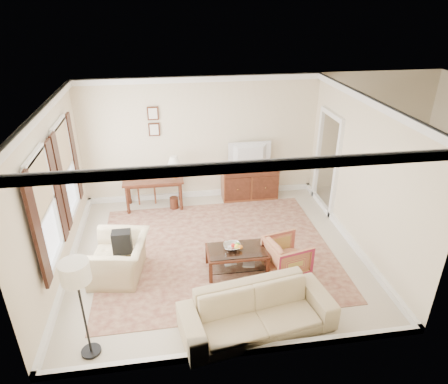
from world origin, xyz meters
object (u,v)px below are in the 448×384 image
object	(u,v)px
striped_armchair	(287,254)
sideboard	(249,182)
writing_desk	(154,182)
club_armchair	(118,252)
coffee_table	(237,254)
sofa	(258,306)
tv	(251,148)

from	to	relation	value
striped_armchair	sideboard	bearing A→B (deg)	-12.01
writing_desk	club_armchair	xyz separation A→B (m)	(-0.60, -2.46, -0.15)
coffee_table	club_armchair	size ratio (longest dim) A/B	0.98
sideboard	club_armchair	xyz separation A→B (m)	(-2.88, -2.62, 0.07)
writing_desk	sideboard	xyz separation A→B (m)	(2.28, 0.15, -0.22)
club_armchair	sofa	distance (m)	2.66
tv	striped_armchair	world-z (taller)	tv
writing_desk	striped_armchair	xyz separation A→B (m)	(2.33, -2.81, -0.27)
writing_desk	sideboard	bearing A→B (deg)	3.82
striped_armchair	writing_desk	bearing A→B (deg)	26.66
writing_desk	striped_armchair	distance (m)	3.66
tv	striped_armchair	size ratio (longest dim) A/B	1.35
writing_desk	coffee_table	distance (m)	3.04
coffee_table	club_armchair	xyz separation A→B (m)	(-2.06, 0.19, 0.13)
sofa	club_armchair	bearing A→B (deg)	132.97
sideboard	striped_armchair	world-z (taller)	sideboard
writing_desk	tv	xyz separation A→B (m)	(2.28, 0.13, 0.67)
tv	sofa	distance (m)	4.37
striped_armchair	tv	bearing A→B (deg)	-12.00
tv	sofa	xyz separation A→B (m)	(-0.78, -4.22, -0.86)
writing_desk	sofa	size ratio (longest dim) A/B	0.60
tv	club_armchair	xyz separation A→B (m)	(-2.88, -2.60, -0.82)
writing_desk	coffee_table	bearing A→B (deg)	-61.28
coffee_table	club_armchair	distance (m)	2.07
writing_desk	sideboard	distance (m)	2.29
writing_desk	tv	bearing A→B (deg)	3.32
sideboard	tv	size ratio (longest dim) A/B	1.38
coffee_table	club_armchair	bearing A→B (deg)	174.76
tv	club_armchair	bearing A→B (deg)	42.02
sofa	striped_armchair	bearing A→B (deg)	47.56
club_armchair	sofa	xyz separation A→B (m)	(2.10, -1.62, -0.04)
coffee_table	club_armchair	world-z (taller)	club_armchair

